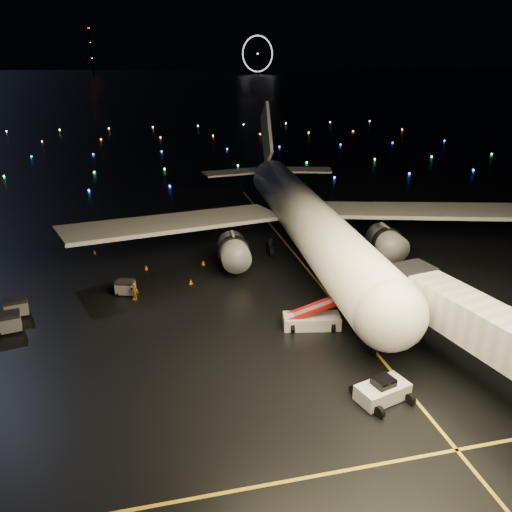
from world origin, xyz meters
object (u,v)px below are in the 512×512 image
at_px(belt_loader, 312,309).
at_px(crew_c, 134,292).
at_px(baggage_cart_1, 16,307).
at_px(pushback_tug, 383,389).
at_px(baggage_cart_4, 8,323).
at_px(baggage_cart_0, 125,288).
at_px(airliner, 301,186).

relative_size(belt_loader, crew_c, 4.33).
height_order(belt_loader, baggage_cart_1, belt_loader).
xyz_separation_m(pushback_tug, baggage_cart_4, (-27.69, 16.00, 0.01)).
relative_size(baggage_cart_0, baggage_cart_1, 0.89).
xyz_separation_m(airliner, baggage_cart_4, (-31.07, -14.10, -7.14)).
bearing_deg(baggage_cart_4, baggage_cart_0, 16.25).
height_order(crew_c, baggage_cart_4, baggage_cart_4).
distance_m(belt_loader, crew_c, 17.91).
xyz_separation_m(belt_loader, baggage_cart_4, (-26.18, 5.14, -0.90)).
bearing_deg(airliner, belt_loader, -100.67).
relative_size(baggage_cart_0, baggage_cart_4, 0.86).
distance_m(crew_c, baggage_cart_4, 11.49).
bearing_deg(crew_c, airliner, 62.50).
bearing_deg(baggage_cart_0, belt_loader, -13.44).
xyz_separation_m(baggage_cart_1, baggage_cart_4, (-0.08, -3.01, 0.03)).
distance_m(airliner, belt_loader, 20.81).
bearing_deg(crew_c, baggage_cart_4, -123.88).
height_order(pushback_tug, crew_c, pushback_tug).
height_order(belt_loader, baggage_cart_4, belt_loader).
bearing_deg(baggage_cart_0, pushback_tug, -30.84).
bearing_deg(airliner, crew_c, -149.87).
bearing_deg(crew_c, belt_loader, 5.38).
xyz_separation_m(pushback_tug, baggage_cart_0, (-17.79, 21.35, -0.12)).
xyz_separation_m(belt_loader, baggage_cart_1, (-26.11, 8.15, -0.93)).
bearing_deg(baggage_cart_4, baggage_cart_1, 76.39).
xyz_separation_m(belt_loader, baggage_cart_0, (-16.28, 10.49, -1.02)).
bearing_deg(airliner, baggage_cart_1, -156.73).
height_order(baggage_cart_0, baggage_cart_4, baggage_cart_4).
relative_size(crew_c, baggage_cart_4, 0.81).
distance_m(crew_c, baggage_cart_0, 1.65).
bearing_deg(belt_loader, airliner, 86.63).
distance_m(airliner, crew_c, 23.79).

